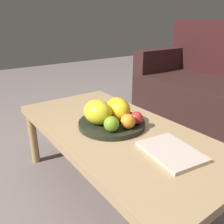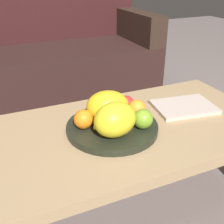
% 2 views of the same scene
% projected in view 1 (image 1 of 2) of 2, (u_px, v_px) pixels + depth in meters
% --- Properties ---
extents(ground_plane, '(8.00, 8.00, 0.00)m').
position_uv_depth(ground_plane, '(115.00, 191.00, 1.30)').
color(ground_plane, slate).
extents(coffee_table, '(1.19, 0.59, 0.39)m').
position_uv_depth(coffee_table, '(116.00, 136.00, 1.17)').
color(coffee_table, tan).
rests_on(coffee_table, ground_plane).
extents(fruit_bowl, '(0.34, 0.34, 0.03)m').
position_uv_depth(fruit_bowl, '(112.00, 123.00, 1.18)').
color(fruit_bowl, black).
rests_on(fruit_bowl, coffee_table).
extents(melon_large_front, '(0.17, 0.15, 0.12)m').
position_uv_depth(melon_large_front, '(98.00, 112.00, 1.13)').
color(melon_large_front, yellow).
rests_on(melon_large_front, fruit_bowl).
extents(melon_smaller_beside, '(0.18, 0.15, 0.11)m').
position_uv_depth(melon_smaller_beside, '(118.00, 109.00, 1.17)').
color(melon_smaller_beside, yellow).
rests_on(melon_smaller_beside, fruit_bowl).
extents(orange_front, '(0.07, 0.07, 0.07)m').
position_uv_depth(orange_front, '(128.00, 121.00, 1.08)').
color(orange_front, orange).
rests_on(orange_front, fruit_bowl).
extents(orange_left, '(0.07, 0.07, 0.07)m').
position_uv_depth(orange_left, '(103.00, 108.00, 1.25)').
color(orange_left, orange).
rests_on(orange_left, fruit_bowl).
extents(apple_front, '(0.06, 0.06, 0.06)m').
position_uv_depth(apple_front, '(136.00, 118.00, 1.13)').
color(apple_front, red).
rests_on(apple_front, fruit_bowl).
extents(apple_left, '(0.07, 0.07, 0.07)m').
position_uv_depth(apple_left, '(111.00, 124.00, 1.05)').
color(apple_left, '#75A227').
rests_on(apple_left, fruit_bowl).
extents(banana_bunch, '(0.17, 0.18, 0.06)m').
position_uv_depth(banana_bunch, '(115.00, 114.00, 1.18)').
color(banana_bunch, gold).
rests_on(banana_bunch, fruit_bowl).
extents(magazine, '(0.27, 0.21, 0.02)m').
position_uv_depth(magazine, '(171.00, 152.00, 0.93)').
color(magazine, beige).
rests_on(magazine, coffee_table).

